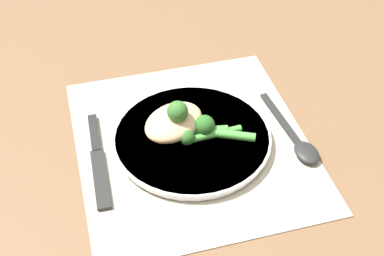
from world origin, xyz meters
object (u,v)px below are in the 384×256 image
at_px(chicken_fillet, 174,122).
at_px(spoon, 300,144).
at_px(knife, 98,157).
at_px(plate, 192,138).
at_px(broccoli_stalk_left, 180,131).
at_px(broccoli_stalk_right, 211,129).
at_px(broccoli_stalk_rear, 189,134).

bearing_deg(chicken_fillet, spoon, -111.49).
bearing_deg(chicken_fillet, knife, 97.55).
xyz_separation_m(plate, broccoli_stalk_left, (0.00, 0.02, 0.01)).
bearing_deg(knife, broccoli_stalk_right, 179.03).
relative_size(broccoli_stalk_rear, broccoli_stalk_right, 1.25).
bearing_deg(knife, spoon, 171.85).
bearing_deg(broccoli_stalk_left, plate, -91.75).
height_order(chicken_fillet, knife, chicken_fillet).
distance_m(plate, chicken_fillet, 0.04).
bearing_deg(plate, broccoli_stalk_right, -103.23).
bearing_deg(broccoli_stalk_right, broccoli_stalk_left, 101.88).
xyz_separation_m(chicken_fillet, broccoli_stalk_left, (-0.01, -0.01, -0.01)).
height_order(knife, spoon, spoon).
bearing_deg(plate, spoon, -108.38).
distance_m(chicken_fillet, knife, 0.12).
bearing_deg(spoon, broccoli_stalk_rear, -19.65).
height_order(chicken_fillet, broccoli_stalk_left, chicken_fillet).
xyz_separation_m(plate, knife, (0.00, 0.14, -0.01)).
xyz_separation_m(chicken_fillet, knife, (-0.02, 0.12, -0.03)).
distance_m(broccoli_stalk_right, spoon, 0.14).
height_order(broccoli_stalk_left, knife, broccoli_stalk_left).
bearing_deg(broccoli_stalk_rear, broccoli_stalk_left, 38.95).
distance_m(chicken_fillet, spoon, 0.19).
bearing_deg(chicken_fillet, broccoli_stalk_rear, -148.14).
xyz_separation_m(plate, broccoli_stalk_right, (-0.01, -0.03, 0.02)).
xyz_separation_m(chicken_fillet, broccoli_stalk_rear, (-0.03, -0.02, -0.00)).
relative_size(broccoli_stalk_left, spoon, 0.62).
bearing_deg(chicken_fillet, broccoli_stalk_right, -116.32).
relative_size(chicken_fillet, broccoli_stalk_rear, 1.13).
distance_m(plate, broccoli_stalk_rear, 0.02).
bearing_deg(broccoli_stalk_left, knife, 101.43).
relative_size(plate, chicken_fillet, 1.96).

